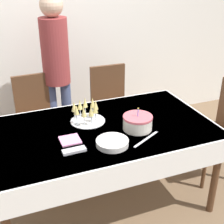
% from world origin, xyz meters
% --- Properties ---
extents(ground_plane, '(12.00, 12.00, 0.00)m').
position_xyz_m(ground_plane, '(0.00, 0.00, 0.00)').
color(ground_plane, brown).
extents(wall_back, '(8.00, 0.05, 2.70)m').
position_xyz_m(wall_back, '(0.00, 1.55, 1.35)').
color(wall_back, silver).
rests_on(wall_back, ground_plane).
extents(dining_table, '(1.83, 1.06, 0.78)m').
position_xyz_m(dining_table, '(0.00, 0.00, 0.67)').
color(dining_table, white).
rests_on(dining_table, ground_plane).
extents(dining_chair_far_left, '(0.44, 0.44, 0.98)m').
position_xyz_m(dining_chair_far_left, '(-0.41, 0.85, 0.54)').
color(dining_chair_far_left, '#51331E').
rests_on(dining_chair_far_left, ground_plane).
extents(dining_chair_far_right, '(0.43, 0.43, 0.98)m').
position_xyz_m(dining_chair_far_right, '(0.41, 0.85, 0.54)').
color(dining_chair_far_right, '#51331E').
rests_on(dining_chair_far_right, ground_plane).
extents(dining_chair_right_end, '(0.44, 0.44, 0.98)m').
position_xyz_m(dining_chair_right_end, '(1.23, -0.00, 0.54)').
color(dining_chair_right_end, '#51331E').
rests_on(dining_chair_right_end, ground_plane).
extents(birthday_cake, '(0.24, 0.24, 0.19)m').
position_xyz_m(birthday_cake, '(0.26, -0.12, 0.83)').
color(birthday_cake, silver).
rests_on(birthday_cake, dining_table).
extents(champagne_tray, '(0.29, 0.29, 0.18)m').
position_xyz_m(champagne_tray, '(-0.09, 0.15, 0.87)').
color(champagne_tray, silver).
rests_on(champagne_tray, dining_table).
extents(plate_stack_main, '(0.24, 0.24, 0.04)m').
position_xyz_m(plate_stack_main, '(-0.02, -0.28, 0.80)').
color(plate_stack_main, silver).
rests_on(plate_stack_main, dining_table).
extents(cake_knife, '(0.27, 0.16, 0.00)m').
position_xyz_m(cake_knife, '(0.24, -0.30, 0.78)').
color(cake_knife, silver).
rests_on(cake_knife, dining_table).
extents(fork_pile, '(0.17, 0.06, 0.02)m').
position_xyz_m(fork_pile, '(-0.31, -0.26, 0.79)').
color(fork_pile, silver).
rests_on(fork_pile, dining_table).
extents(napkin_pile, '(0.15, 0.15, 0.01)m').
position_xyz_m(napkin_pile, '(-0.30, -0.10, 0.78)').
color(napkin_pile, pink).
rests_on(napkin_pile, dining_table).
extents(person_standing, '(0.28, 0.28, 1.74)m').
position_xyz_m(person_standing, '(-0.15, 0.99, 1.06)').
color(person_standing, '#3F4C72').
rests_on(person_standing, ground_plane).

